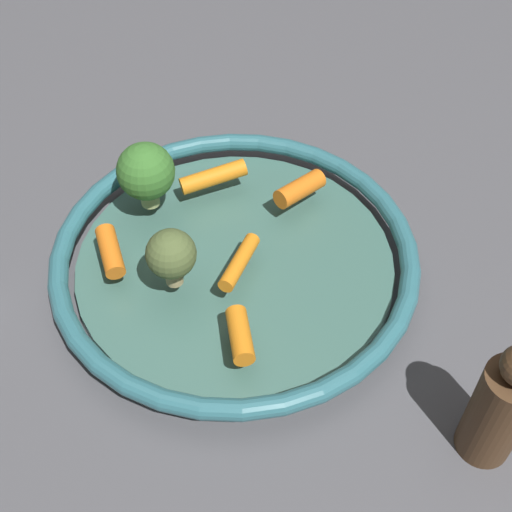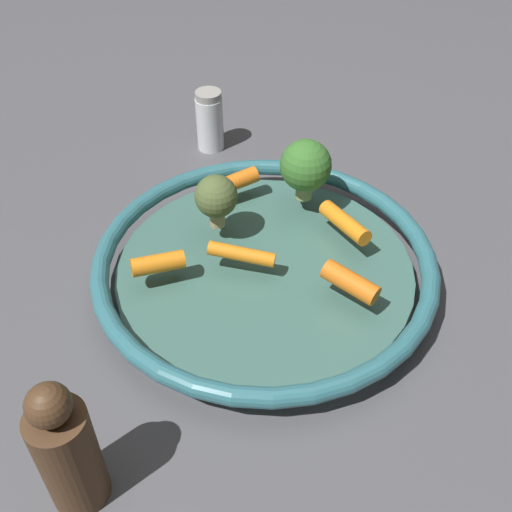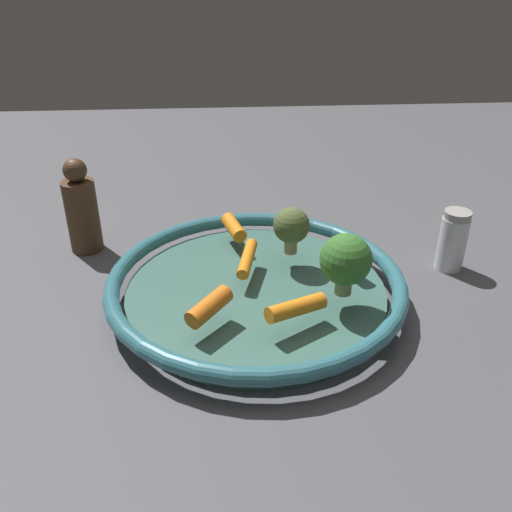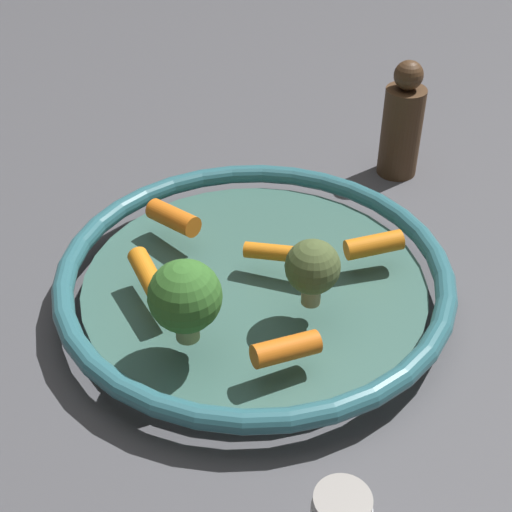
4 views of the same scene
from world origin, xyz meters
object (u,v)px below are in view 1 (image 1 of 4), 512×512
object	(u,v)px
baby_carrot_left	(110,251)
broccoli_floret_edge	(146,172)
baby_carrot_right	(240,335)
baby_carrot_near_rim	(239,262)
broccoli_floret_mid	(171,255)
pepper_mill	(500,408)
baby_carrot_back	(300,189)
baby_carrot_center	(213,177)
serving_bowl	(235,260)

from	to	relation	value
baby_carrot_left	broccoli_floret_edge	xyz separation A→B (m)	(0.02, 0.07, 0.03)
baby_carrot_right	baby_carrot_near_rim	bearing A→B (deg)	99.35
broccoli_floret_mid	pepper_mill	size ratio (longest dim) A/B	0.45
baby_carrot_right	baby_carrot_left	xyz separation A→B (m)	(-0.13, 0.07, 0.00)
baby_carrot_back	baby_carrot_left	xyz separation A→B (m)	(-0.16, -0.10, -0.00)
baby_carrot_near_rim	pepper_mill	xyz separation A→B (m)	(0.21, -0.12, 0.01)
baby_carrot_center	serving_bowl	bearing A→B (deg)	-67.24
baby_carrot_center	baby_carrot_back	bearing A→B (deg)	-4.30
serving_bowl	broccoli_floret_mid	size ratio (longest dim) A/B	5.88
baby_carrot_back	pepper_mill	xyz separation A→B (m)	(0.17, -0.22, 0.01)
baby_carrot_near_rim	pepper_mill	bearing A→B (deg)	-30.00
serving_bowl	broccoli_floret_edge	distance (m)	0.12
baby_carrot_center	pepper_mill	world-z (taller)	pepper_mill
baby_carrot_back	baby_carrot_center	size ratio (longest dim) A/B	0.81
baby_carrot_left	baby_carrot_center	distance (m)	0.13
baby_carrot_right	baby_carrot_near_rim	xyz separation A→B (m)	(-0.01, 0.08, -0.00)
baby_carrot_right	baby_carrot_left	distance (m)	0.15
serving_bowl	baby_carrot_near_rim	world-z (taller)	baby_carrot_near_rim
serving_bowl	broccoli_floret_edge	size ratio (longest dim) A/B	4.98
serving_bowl	broccoli_floret_edge	world-z (taller)	broccoli_floret_edge
baby_carrot_right	broccoli_floret_mid	xyz separation A→B (m)	(-0.07, 0.05, 0.03)
baby_carrot_near_rim	pepper_mill	world-z (taller)	pepper_mill
serving_bowl	broccoli_floret_mid	xyz separation A→B (m)	(-0.05, -0.05, 0.05)
broccoli_floret_mid	pepper_mill	distance (m)	0.29
baby_carrot_right	pepper_mill	world-z (taller)	pepper_mill
broccoli_floret_edge	pepper_mill	size ratio (longest dim) A/B	0.53
baby_carrot_back	baby_carrot_right	distance (m)	0.18
baby_carrot_back	baby_carrot_near_rim	world-z (taller)	baby_carrot_back
broccoli_floret_mid	pepper_mill	bearing A→B (deg)	-20.29
baby_carrot_right	baby_carrot_center	distance (m)	0.19
baby_carrot_back	broccoli_floret_mid	bearing A→B (deg)	-128.41
baby_carrot_center	broccoli_floret_mid	size ratio (longest dim) A/B	1.15
baby_carrot_left	broccoli_floret_edge	size ratio (longest dim) A/B	0.75
baby_carrot_near_rim	baby_carrot_center	bearing A→B (deg)	112.15
baby_carrot_right	baby_carrot_near_rim	size ratio (longest dim) A/B	0.77
broccoli_floret_mid	broccoli_floret_edge	xyz separation A→B (m)	(-0.04, 0.09, 0.01)
serving_bowl	baby_carrot_right	distance (m)	0.11
broccoli_floret_edge	pepper_mill	xyz separation A→B (m)	(0.31, -0.19, -0.02)
baby_carrot_center	broccoli_floret_edge	xyz separation A→B (m)	(-0.06, -0.04, 0.03)
serving_bowl	pepper_mill	bearing A→B (deg)	-33.40
serving_bowl	baby_carrot_left	xyz separation A→B (m)	(-0.11, -0.03, 0.03)
baby_carrot_back	baby_carrot_center	xyz separation A→B (m)	(-0.09, 0.01, -0.00)
broccoli_floret_mid	serving_bowl	bearing A→B (deg)	45.94
serving_bowl	baby_carrot_center	distance (m)	0.09
baby_carrot_near_rim	baby_carrot_center	world-z (taller)	baby_carrot_center
baby_carrot_left	broccoli_floret_mid	xyz separation A→B (m)	(0.06, -0.02, 0.03)
serving_bowl	baby_carrot_left	bearing A→B (deg)	-165.30
pepper_mill	broccoli_floret_edge	bearing A→B (deg)	148.38
baby_carrot_back	baby_carrot_center	world-z (taller)	baby_carrot_back
baby_carrot_center	baby_carrot_left	bearing A→B (deg)	-123.53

